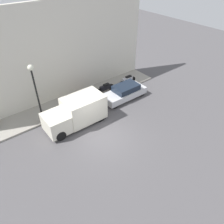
{
  "coord_description": "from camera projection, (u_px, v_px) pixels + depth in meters",
  "views": [
    {
      "loc": [
        -9.15,
        6.44,
        10.68
      ],
      "look_at": [
        1.39,
        -1.8,
        0.6
      ],
      "focal_mm": 35.0,
      "sensor_mm": 36.0,
      "label": 1
    }
  ],
  "objects": [
    {
      "name": "ground_plane",
      "position": [
        104.0,
        138.0,
        15.35
      ],
      "size": [
        60.0,
        60.0,
        0.0
      ],
      "primitive_type": "plane",
      "color": "#514F51"
    },
    {
      "name": "sidewalk",
      "position": [
        68.0,
        104.0,
        18.58
      ],
      "size": [
        2.46,
        17.76,
        0.14
      ],
      "color": "gray",
      "rests_on": "ground_plane"
    },
    {
      "name": "building_facade",
      "position": [
        53.0,
        55.0,
        17.11
      ],
      "size": [
        0.3,
        17.76,
        7.9
      ],
      "color": "silver",
      "rests_on": "ground_plane"
    },
    {
      "name": "parked_car",
      "position": [
        125.0,
        92.0,
        19.06
      ],
      "size": [
        1.61,
        4.01,
        1.23
      ],
      "color": "silver",
      "rests_on": "ground_plane"
    },
    {
      "name": "delivery_van",
      "position": [
        76.0,
        112.0,
        15.95
      ],
      "size": [
        1.97,
        4.56,
        2.09
      ],
      "color": "silver",
      "rests_on": "ground_plane"
    },
    {
      "name": "motorcycle_red",
      "position": [
        88.0,
        93.0,
        18.93
      ],
      "size": [
        0.3,
        1.78,
        0.88
      ],
      "color": "#B21E1E",
      "rests_on": "sidewalk"
    },
    {
      "name": "motorcycle_black",
      "position": [
        105.0,
        88.0,
        19.75
      ],
      "size": [
        0.3,
        1.92,
        0.76
      ],
      "color": "black",
      "rests_on": "sidewalk"
    },
    {
      "name": "scooter_silver",
      "position": [
        127.0,
        80.0,
        20.76
      ],
      "size": [
        0.3,
        2.04,
        0.87
      ],
      "color": "#B7B7BF",
      "rests_on": "sidewalk"
    },
    {
      "name": "streetlamp",
      "position": [
        34.0,
        83.0,
        14.82
      ],
      "size": [
        0.39,
        0.39,
        4.53
      ],
      "color": "black",
      "rests_on": "sidewalk"
    }
  ]
}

